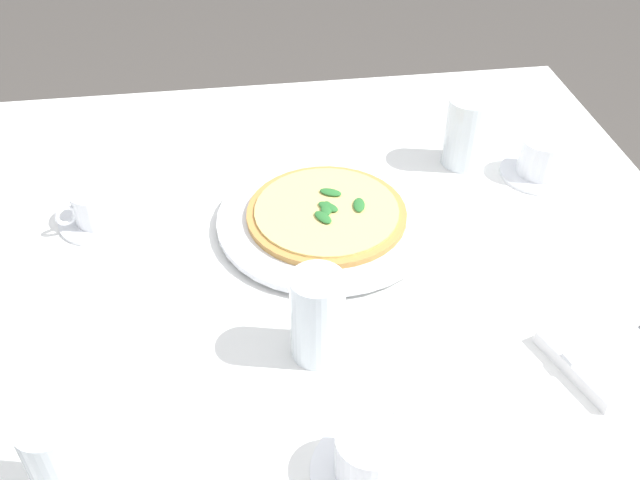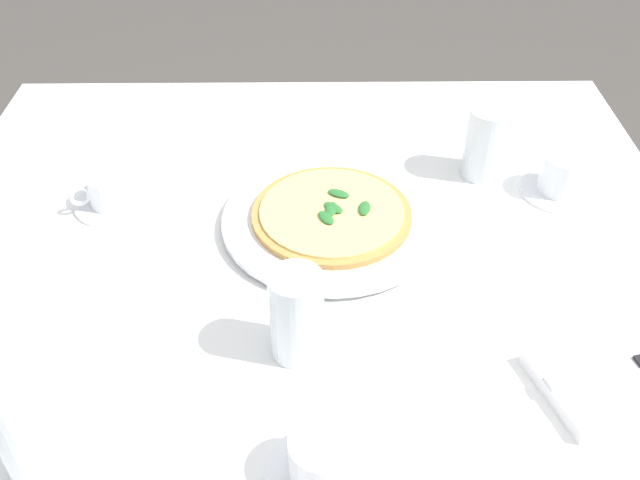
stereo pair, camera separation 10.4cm
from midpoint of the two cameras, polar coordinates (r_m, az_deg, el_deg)
dining_table at (r=1.10m, az=1.78°, el=-7.92°), size 1.21×1.21×0.76m
pizza_plate at (r=1.09m, az=3.68°, el=1.51°), size 0.34×0.34×0.02m
pizza at (r=1.09m, az=3.72°, el=2.09°), size 0.25×0.25×0.02m
coffee_cup_center_back at (r=1.24m, az=21.56°, el=4.81°), size 0.13×0.13×0.07m
coffee_cup_left_edge at (r=1.16m, az=-14.27°, el=3.81°), size 0.13×0.13×0.06m
coffee_cup_back_corner at (r=0.78m, az=4.35°, el=-17.73°), size 0.13×0.13×0.07m
water_glass_far_left at (r=0.87m, az=1.51°, el=-6.71°), size 0.07×0.07×0.13m
water_glass_far_right at (r=1.23m, az=15.82°, el=7.25°), size 0.07×0.07×0.13m
water_glass_near_left at (r=0.81m, az=-19.49°, el=-14.94°), size 0.06×0.06×0.13m
napkin_folded at (r=0.97m, az=26.61°, el=-9.87°), size 0.25×0.19×0.02m
dinner_knife at (r=0.96m, az=26.72°, el=-9.36°), size 0.19×0.07×0.01m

